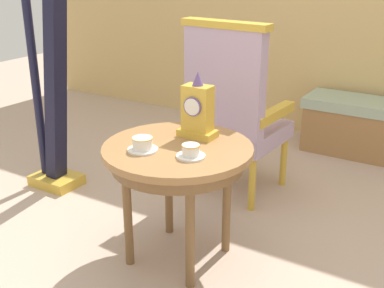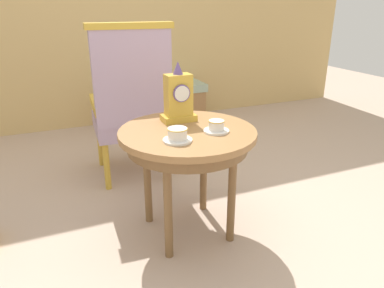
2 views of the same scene
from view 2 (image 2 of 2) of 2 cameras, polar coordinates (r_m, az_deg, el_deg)
name	(u,v)px [view 2 (image 2 of 2)]	position (r m, az deg, el deg)	size (l,w,h in m)	color
ground_plane	(186,228)	(2.24, -1.01, -12.96)	(10.00, 10.00, 0.00)	#BCA38E
side_table	(188,143)	(1.96, -0.71, 0.19)	(0.74, 0.74, 0.63)	#9E7042
teacup_left	(177,135)	(1.77, -2.28, 1.39)	(0.15, 0.15, 0.07)	white
teacup_right	(216,127)	(1.91, 3.82, 2.70)	(0.14, 0.14, 0.06)	white
mantel_clock	(178,98)	(2.05, -2.13, 7.22)	(0.19, 0.11, 0.34)	gold
armchair	(131,102)	(2.65, -9.45, 6.43)	(0.58, 0.57, 1.14)	#B299B7
window_bench	(160,104)	(3.99, -5.06, 6.17)	(0.97, 0.40, 0.44)	#9EB299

